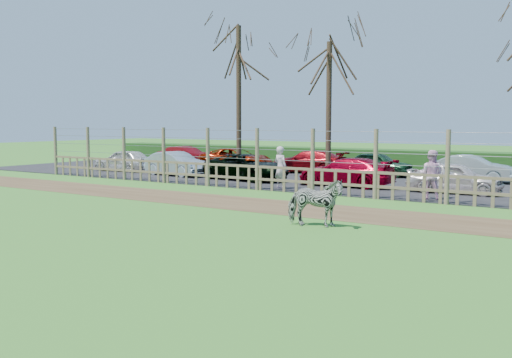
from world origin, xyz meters
The scene contains 20 objects.
ground centered at (0.00, 0.00, 0.00)m, with size 120.00×120.00×0.00m, color #5DA535.
dirt_strip centered at (0.00, 4.50, 0.01)m, with size 34.00×2.80×0.01m, color brown.
asphalt centered at (0.00, 14.50, 0.02)m, with size 44.00×13.00×0.04m, color #232326.
hedge centered at (0.00, 21.50, 0.55)m, with size 46.00×2.00×1.10m, color #1E4716.
fence centered at (0.00, 8.00, 0.80)m, with size 30.16×0.16×2.50m.
tree_left centered at (-6.50, 12.50, 5.62)m, with size 4.80×4.80×7.88m.
tree_mid centered at (-2.00, 13.50, 4.87)m, with size 4.80×4.80×6.83m.
zebra centered at (3.17, 1.98, 0.64)m, with size 0.69×1.52×1.29m, color gray.
visitor_a centered at (-1.78, 8.63, 0.90)m, with size 0.63×0.41×1.72m, color silver.
visitor_b centered at (4.23, 8.82, 0.90)m, with size 0.84×0.65×1.72m, color #EEB5DB.
car_0 centered at (-13.30, 11.17, 0.64)m, with size 1.42×3.52×1.20m, color silver.
car_1 centered at (-9.14, 10.73, 0.64)m, with size 1.27×3.64×1.20m, color #ACBCCB.
car_2 centered at (-4.93, 10.85, 0.64)m, with size 1.99×4.32×1.20m, color black.
car_3 centered at (0.07, 10.92, 0.64)m, with size 1.68×4.13×1.20m, color maroon.
car_4 centered at (4.52, 11.01, 0.64)m, with size 1.42×3.52×1.20m, color silver.
car_7 centered at (-13.01, 16.15, 0.64)m, with size 1.27×3.64×1.20m, color maroon.
car_8 centered at (-8.84, 15.62, 0.64)m, with size 1.99×4.32×1.20m, color maroon.
car_9 centered at (-4.25, 15.77, 0.64)m, with size 1.68×4.13×1.20m, color maroon.
car_10 centered at (-0.48, 16.04, 0.64)m, with size 1.42×3.52×1.20m, color #1B4728.
car_11 centered at (4.10, 15.70, 0.64)m, with size 1.27×3.64×1.20m, color #B4C6C0.
Camera 1 is at (9.88, -11.23, 2.74)m, focal length 40.00 mm.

